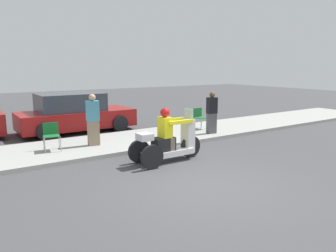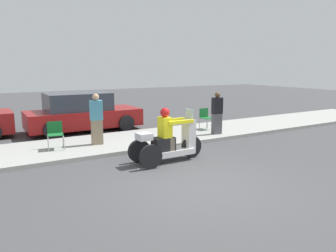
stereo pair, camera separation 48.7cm
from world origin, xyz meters
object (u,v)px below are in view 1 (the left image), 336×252
Objects in this scene: spectator_with_child at (212,113)px; folding_chair_curbside at (200,116)px; spectator_near_curb at (93,121)px; folding_chair_set_back at (51,133)px; parked_car_lot_right at (75,114)px; motorcycle_trike at (168,142)px.

spectator_with_child reaches higher than folding_chair_curbside.
folding_chair_curbside is at bearing 76.17° from spectator_with_child.
spectator_near_curb reaches higher than folding_chair_curbside.
parked_car_lot_right is (1.67, 2.96, 0.10)m from folding_chair_set_back.
folding_chair_set_back is 3.40m from parked_car_lot_right.
folding_chair_set_back is (-2.45, 2.60, 0.08)m from motorcycle_trike.
motorcycle_trike reaches higher than folding_chair_curbside.
spectator_near_curb is 4.62m from folding_chair_curbside.
motorcycle_trike is 0.48× the size of parked_car_lot_right.
spectator_near_curb is (-4.35, 0.67, 0.04)m from spectator_with_child.
parked_car_lot_right is at bearing 60.49° from folding_chair_set_back.
parked_car_lot_right is at bearing 136.63° from spectator_with_child.
folding_chair_set_back is 0.18× the size of parked_car_lot_right.
parked_car_lot_right is at bearing 146.99° from folding_chair_curbside.
parked_car_lot_right is at bearing 82.54° from spectator_near_curb.
folding_chair_set_back is at bearing -177.74° from folding_chair_curbside.
folding_chair_curbside is at bearing 39.66° from motorcycle_trike.
folding_chair_set_back is (-5.62, 0.77, -0.24)m from spectator_with_child.
folding_chair_curbside is at bearing 2.26° from folding_chair_set_back.
parked_car_lot_right is at bearing 97.98° from motorcycle_trike.
spectator_near_curb is at bearing 115.30° from motorcycle_trike.
spectator_with_child is at bearing -43.37° from parked_car_lot_right.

